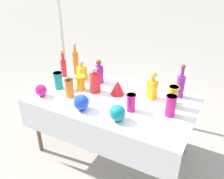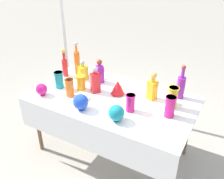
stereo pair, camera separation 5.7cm
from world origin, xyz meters
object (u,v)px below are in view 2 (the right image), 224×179
(square_decanter_3, at_px, (83,72))
(slender_vase_5, at_px, (173,97))
(round_bowl_2, at_px, (42,89))
(tall_bottle_2, at_px, (77,61))
(slender_vase_0, at_px, (81,82))
(slender_vase_2, at_px, (70,87))
(square_decanter_2, at_px, (100,72))
(round_bowl_0, at_px, (116,113))
(slender_vase_1, at_px, (59,79))
(square_decanter_1, at_px, (152,87))
(slender_vase_3, at_px, (170,106))
(round_bowl_1, at_px, (81,102))
(tall_bottle_0, at_px, (181,86))
(square_decanter_0, at_px, (95,81))
(tall_bottle_1, at_px, (65,65))
(fluted_vase_0, at_px, (118,87))
(slender_vase_4, at_px, (130,102))
(canopy_pole, at_px, (65,44))

(square_decanter_3, bearing_deg, slender_vase_5, -3.93)
(round_bowl_2, bearing_deg, tall_bottle_2, 87.40)
(slender_vase_0, distance_m, slender_vase_2, 0.18)
(square_decanter_2, relative_size, round_bowl_0, 1.80)
(slender_vase_1, xyz_separation_m, round_bowl_0, (0.85, -0.23, -0.02))
(slender_vase_5, bearing_deg, square_decanter_1, 167.12)
(slender_vase_3, xyz_separation_m, round_bowl_1, (-0.79, -0.31, -0.03))
(square_decanter_1, distance_m, slender_vase_3, 0.33)
(slender_vase_0, xyz_separation_m, slender_vase_5, (1.00, 0.14, 0.03))
(round_bowl_1, relative_size, round_bowl_2, 1.24)
(tall_bottle_0, xyz_separation_m, square_decanter_0, (-0.84, -0.33, -0.01))
(slender_vase_1, bearing_deg, tall_bottle_1, 115.30)
(square_decanter_3, height_order, slender_vase_1, square_decanter_3)
(square_decanter_1, relative_size, fluted_vase_0, 1.89)
(tall_bottle_1, relative_size, slender_vase_4, 2.00)
(fluted_vase_0, relative_size, round_bowl_0, 1.03)
(square_decanter_0, distance_m, slender_vase_4, 0.52)
(tall_bottle_2, xyz_separation_m, slender_vase_1, (0.03, -0.39, -0.07))
(tall_bottle_0, xyz_separation_m, slender_vase_1, (-1.25, -0.45, -0.04))
(tall_bottle_0, bearing_deg, square_decanter_0, -158.83)
(tall_bottle_0, height_order, slender_vase_0, tall_bottle_0)
(tall_bottle_0, xyz_separation_m, square_decanter_2, (-0.92, -0.11, -0.01))
(slender_vase_2, bearing_deg, round_bowl_2, -154.39)
(slender_vase_3, xyz_separation_m, slender_vase_5, (-0.02, 0.16, 0.01))
(tall_bottle_2, relative_size, square_decanter_3, 1.73)
(round_bowl_0, bearing_deg, slender_vase_1, 164.70)
(slender_vase_4, distance_m, round_bowl_2, 0.98)
(slender_vase_1, relative_size, slender_vase_5, 0.85)
(round_bowl_1, distance_m, round_bowl_2, 0.52)
(tall_bottle_2, distance_m, round_bowl_0, 1.09)
(slender_vase_0, height_order, slender_vase_1, slender_vase_1)
(square_decanter_2, relative_size, canopy_pole, 0.12)
(round_bowl_2, bearing_deg, slender_vase_4, 11.42)
(tall_bottle_1, bearing_deg, tall_bottle_2, 50.99)
(tall_bottle_2, relative_size, square_decanter_0, 1.37)
(square_decanter_1, height_order, slender_vase_4, square_decanter_1)
(tall_bottle_0, distance_m, square_decanter_2, 0.93)
(square_decanter_2, xyz_separation_m, slender_vase_0, (-0.09, -0.25, -0.04))
(square_decanter_3, bearing_deg, square_decanter_1, -1.54)
(square_decanter_2, xyz_separation_m, round_bowl_0, (0.53, -0.57, -0.04))
(slender_vase_3, height_order, round_bowl_2, slender_vase_3)
(slender_vase_0, height_order, canopy_pole, canopy_pole)
(tall_bottle_1, relative_size, tall_bottle_2, 0.86)
(square_decanter_2, bearing_deg, square_decanter_0, -70.74)
(square_decanter_1, height_order, round_bowl_2, square_decanter_1)
(square_decanter_0, height_order, square_decanter_3, square_decanter_0)
(slender_vase_0, bearing_deg, slender_vase_4, -10.00)
(square_decanter_1, distance_m, slender_vase_0, 0.79)
(square_decanter_0, relative_size, slender_vase_5, 1.35)
(square_decanter_3, distance_m, round_bowl_2, 0.55)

